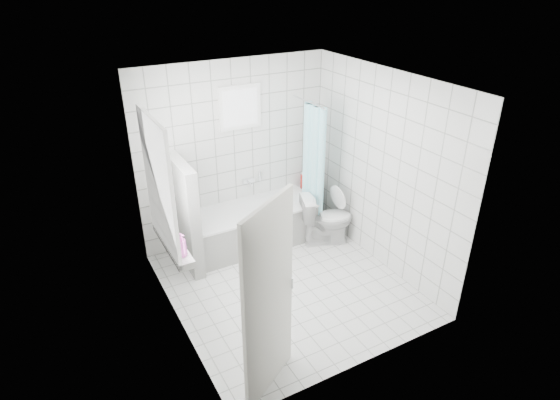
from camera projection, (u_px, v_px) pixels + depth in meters
ground at (287, 285)px, 5.98m from camera, size 3.00×3.00×0.00m
ceiling at (288, 81)px, 4.80m from camera, size 3.00×3.00×0.00m
wall_back at (235, 153)px, 6.56m from camera, size 2.80×0.02×2.60m
wall_front at (369, 259)px, 4.22m from camera, size 2.80×0.02×2.60m
wall_left at (169, 224)px, 4.79m from camera, size 0.02×3.00×2.60m
wall_right at (382, 171)px, 5.99m from camera, size 0.02×3.00×2.60m
window_left at (161, 186)px, 4.91m from camera, size 0.01×0.90×1.40m
window_back at (241, 108)px, 6.28m from camera, size 0.50×0.01×0.50m
window_sill at (173, 244)px, 5.27m from camera, size 0.18×1.02×0.08m
door at (269, 302)px, 4.15m from camera, size 0.70×0.45×2.00m
bathtub at (253, 226)px, 6.76m from camera, size 1.86×0.77×0.58m
partition_wall at (185, 215)px, 6.09m from camera, size 0.15×0.85×1.50m
tiled_ledge at (305, 204)px, 7.41m from camera, size 0.40×0.24×0.55m
toilet at (326, 219)px, 6.76m from camera, size 0.84×0.64×0.76m
curtain_rod at (308, 102)px, 6.34m from camera, size 0.02×0.80×0.02m
shower_curtain at (312, 166)px, 6.65m from camera, size 0.14×0.48×1.78m
tub_faucet at (248, 181)px, 6.81m from camera, size 0.18×0.06×0.06m
sill_bottles at (174, 234)px, 5.15m from camera, size 0.15×0.61×0.28m
ledge_bottles at (307, 181)px, 7.24m from camera, size 0.16×0.17×0.27m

